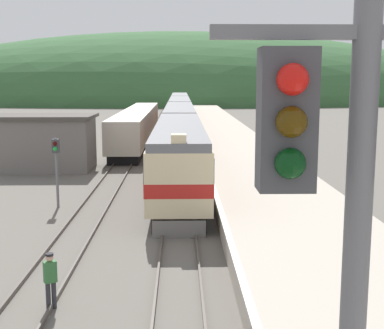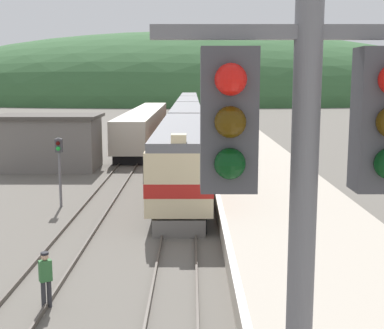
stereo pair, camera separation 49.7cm
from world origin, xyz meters
TOP-DOWN VIEW (x-y plane):
  - track_main at (0.00, 70.00)m, footprint 1.52×180.00m
  - track_siding at (-4.46, 70.00)m, footprint 1.52×180.00m
  - platform at (5.06, 50.00)m, footprint 6.62×140.00m
  - distant_hills at (0.00, 161.47)m, footprint 183.49×82.57m
  - station_shed at (-10.12, 36.93)m, footprint 7.66×4.98m
  - express_train_lead_car at (0.00, 28.88)m, footprint 2.98×19.90m
  - carriage_second at (0.00, 50.52)m, footprint 2.97×21.15m
  - carriage_third at (0.00, 72.54)m, footprint 2.97×21.15m
  - carriage_fourth at (0.00, 94.57)m, footprint 2.97×21.15m
  - siding_train at (-4.46, 54.65)m, footprint 2.90×33.36m
  - signal_mast_main at (1.37, 1.04)m, footprint 2.20×0.42m
  - signal_post_siding at (-6.40, 24.89)m, footprint 0.36×0.42m
  - track_worker at (-3.75, 12.24)m, footprint 0.42×0.37m

SIDE VIEW (x-z plane):
  - distant_hills at x=0.00m, z-range -20.66..20.66m
  - track_main at x=0.00m, z-range 0.00..0.16m
  - track_siding at x=-4.46m, z-range 0.00..0.16m
  - platform at x=5.06m, z-range -0.01..0.87m
  - track_worker at x=-3.75m, z-range 0.11..1.81m
  - siding_train at x=-4.46m, z-range 0.06..3.53m
  - station_shed at x=-10.12m, z-range 0.02..4.11m
  - carriage_second at x=0.00m, z-range 0.18..4.22m
  - carriage_third at x=0.00m, z-range 0.18..4.22m
  - carriage_fourth at x=0.00m, z-range 0.18..4.22m
  - express_train_lead_car at x=0.00m, z-range 0.01..4.42m
  - signal_post_siding at x=-6.40m, z-range 0.81..4.48m
  - signal_mast_main at x=1.37m, z-range 1.24..9.15m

